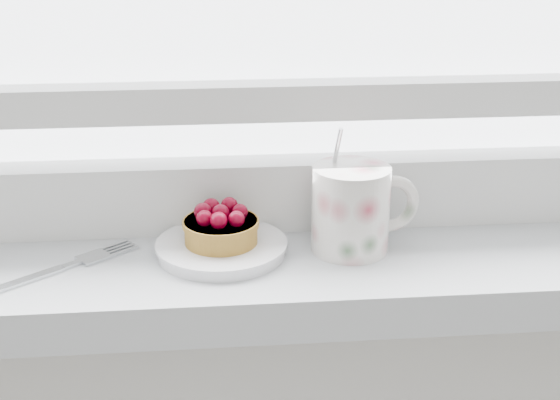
{
  "coord_description": "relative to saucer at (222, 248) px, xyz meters",
  "views": [
    {
      "loc": [
        -0.06,
        1.23,
        1.25
      ],
      "look_at": [
        0.01,
        1.88,
        1.0
      ],
      "focal_mm": 50.0,
      "sensor_mm": 36.0,
      "label": 1
    }
  ],
  "objects": [
    {
      "name": "saucer",
      "position": [
        0.0,
        0.0,
        0.0
      ],
      "size": [
        0.12,
        0.12,
        0.01
      ],
      "primitive_type": "cylinder",
      "color": "white",
      "rests_on": "windowsill"
    },
    {
      "name": "fork",
      "position": [
        -0.16,
        -0.03,
        -0.0
      ],
      "size": [
        0.15,
        0.12,
        0.0
      ],
      "color": "silver",
      "rests_on": "windowsill"
    },
    {
      "name": "floral_mug",
      "position": [
        0.12,
        -0.0,
        0.04
      ],
      "size": [
        0.11,
        0.08,
        0.12
      ],
      "color": "silver",
      "rests_on": "windowsill"
    },
    {
      "name": "raspberry_tart",
      "position": [
        -0.0,
        0.0,
        0.02
      ],
      "size": [
        0.07,
        0.07,
        0.04
      ],
      "color": "#8D601E",
      "rests_on": "saucer"
    }
  ]
}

